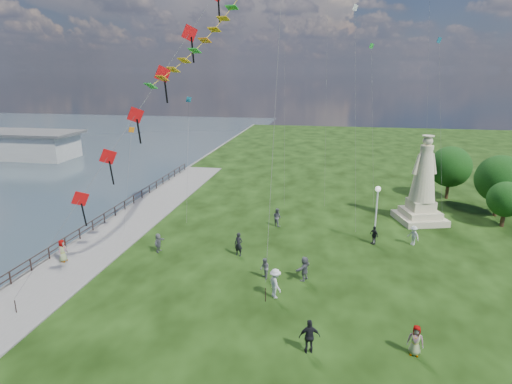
% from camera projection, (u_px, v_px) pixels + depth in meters
% --- Properties ---
extents(waterfront, '(200.00, 200.00, 1.51)m').
position_uv_depth(waterfront, '(85.00, 246.00, 34.59)').
color(waterfront, '#304248').
rests_on(waterfront, ground).
extents(statue, '(4.93, 4.93, 8.08)m').
position_uv_depth(statue, '(422.00, 190.00, 39.29)').
color(statue, '#C2B693').
rests_on(statue, ground).
extents(lamppost, '(0.44, 0.44, 4.80)m').
position_uv_depth(lamppost, '(377.00, 202.00, 34.17)').
color(lamppost, silver).
rests_on(lamppost, ground).
extents(tree_row, '(7.68, 12.27, 5.99)m').
position_uv_depth(tree_row, '(479.00, 176.00, 42.50)').
color(tree_row, '#382314').
rests_on(tree_row, ground).
extents(person_1, '(0.72, 0.84, 1.47)m').
position_uv_depth(person_1, '(265.00, 269.00, 28.87)').
color(person_1, '#595960').
rests_on(person_1, ground).
extents(person_2, '(1.21, 1.37, 1.90)m').
position_uv_depth(person_2, '(275.00, 283.00, 26.42)').
color(person_2, silver).
rests_on(person_2, ground).
extents(person_3, '(1.16, 0.77, 1.82)m').
position_uv_depth(person_3, '(310.00, 336.00, 21.22)').
color(person_3, black).
rests_on(person_3, ground).
extents(person_4, '(0.87, 0.64, 1.61)m').
position_uv_depth(person_4, '(416.00, 340.00, 21.09)').
color(person_4, '#595960').
rests_on(person_4, ground).
extents(person_5, '(0.71, 1.43, 1.50)m').
position_uv_depth(person_5, '(158.00, 243.00, 33.21)').
color(person_5, '#595960').
rests_on(person_5, ground).
extents(person_6, '(0.76, 0.60, 1.82)m').
position_uv_depth(person_6, '(239.00, 244.00, 32.47)').
color(person_6, black).
rests_on(person_6, ground).
extents(person_7, '(0.96, 0.89, 1.68)m').
position_uv_depth(person_7, '(277.00, 217.00, 38.67)').
color(person_7, '#595960').
rests_on(person_7, ground).
extents(person_8, '(1.10, 1.13, 1.61)m').
position_uv_depth(person_8, '(413.00, 235.00, 34.49)').
color(person_8, silver).
rests_on(person_8, ground).
extents(person_9, '(0.92, 1.00, 1.55)m').
position_uv_depth(person_9, '(374.00, 235.00, 34.63)').
color(person_9, black).
rests_on(person_9, ground).
extents(person_10, '(0.54, 0.84, 1.68)m').
position_uv_depth(person_10, '(63.00, 252.00, 31.27)').
color(person_10, '#595960').
rests_on(person_10, ground).
extents(person_11, '(1.32, 1.71, 1.69)m').
position_uv_depth(person_11, '(304.00, 268.00, 28.65)').
color(person_11, '#595960').
rests_on(person_11, ground).
extents(red_kite_train, '(12.13, 9.35, 20.94)m').
position_uv_depth(red_kite_train, '(160.00, 81.00, 25.30)').
color(red_kite_train, black).
rests_on(red_kite_train, ground).
extents(small_kites, '(29.03, 16.92, 32.11)m').
position_uv_depth(small_kites, '(323.00, 48.00, 40.87)').
color(small_kites, '#166489').
rests_on(small_kites, ground).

